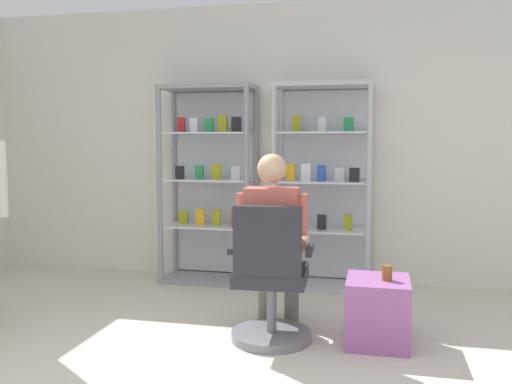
# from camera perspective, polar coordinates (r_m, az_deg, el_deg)

# --- Properties ---
(back_wall) EXTENTS (6.00, 0.10, 2.70)m
(back_wall) POSITION_cam_1_polar(r_m,az_deg,el_deg) (5.49, 1.51, 5.06)
(back_wall) COLOR silver
(back_wall) RESTS_ON ground
(display_cabinet_left) EXTENTS (0.90, 0.45, 1.90)m
(display_cabinet_left) POSITION_cam_1_polar(r_m,az_deg,el_deg) (5.41, -4.71, 0.97)
(display_cabinet_left) COLOR gray
(display_cabinet_left) RESTS_ON ground
(display_cabinet_right) EXTENTS (0.90, 0.45, 1.90)m
(display_cabinet_right) POSITION_cam_1_polar(r_m,az_deg,el_deg) (5.19, 6.96, 0.73)
(display_cabinet_right) COLOR #B7B7BC
(display_cabinet_right) RESTS_ON ground
(office_chair) EXTENTS (0.58, 0.56, 0.96)m
(office_chair) POSITION_cam_1_polar(r_m,az_deg,el_deg) (3.78, 1.51, -9.73)
(office_chair) COLOR slate
(office_chair) RESTS_ON ground
(seated_shopkeeper) EXTENTS (0.50, 0.58, 1.29)m
(seated_shopkeeper) POSITION_cam_1_polar(r_m,az_deg,el_deg) (3.87, 1.86, -4.55)
(seated_shopkeeper) COLOR slate
(seated_shopkeeper) RESTS_ON ground
(storage_crate) EXTENTS (0.42, 0.47, 0.45)m
(storage_crate) POSITION_cam_1_polar(r_m,az_deg,el_deg) (3.91, 12.46, -11.95)
(storage_crate) COLOR #9E599E
(storage_crate) RESTS_ON ground
(tea_glass) EXTENTS (0.07, 0.07, 0.10)m
(tea_glass) POSITION_cam_1_polar(r_m,az_deg,el_deg) (3.81, 13.40, -8.15)
(tea_glass) COLOR brown
(tea_glass) RESTS_ON storage_crate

